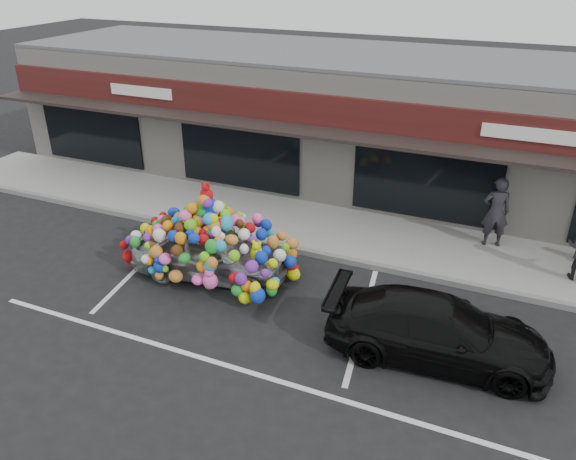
% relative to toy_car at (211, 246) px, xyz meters
% --- Properties ---
extents(ground, '(90.00, 90.00, 0.00)m').
position_rel_toy_car_xyz_m(ground, '(1.23, -0.58, -0.82)').
color(ground, black).
rests_on(ground, ground).
extents(shop_building, '(24.00, 7.20, 4.31)m').
position_rel_toy_car_xyz_m(shop_building, '(1.23, 7.86, 1.34)').
color(shop_building, beige).
rests_on(shop_building, ground).
extents(sidewalk, '(26.00, 3.00, 0.15)m').
position_rel_toy_car_xyz_m(sidewalk, '(1.23, 3.42, -0.75)').
color(sidewalk, gray).
rests_on(sidewalk, ground).
extents(kerb, '(26.00, 0.18, 0.16)m').
position_rel_toy_car_xyz_m(kerb, '(1.23, 1.92, -0.75)').
color(kerb, slate).
rests_on(kerb, ground).
extents(parking_stripe_left, '(0.73, 4.37, 0.01)m').
position_rel_toy_car_xyz_m(parking_stripe_left, '(-1.97, -0.38, -0.82)').
color(parking_stripe_left, silver).
rests_on(parking_stripe_left, ground).
extents(parking_stripe_mid, '(0.73, 4.37, 0.01)m').
position_rel_toy_car_xyz_m(parking_stripe_mid, '(4.03, -0.38, -0.82)').
color(parking_stripe_mid, silver).
rests_on(parking_stripe_mid, ground).
extents(lane_line, '(14.00, 0.12, 0.01)m').
position_rel_toy_car_xyz_m(lane_line, '(3.23, -2.88, -0.82)').
color(lane_line, silver).
rests_on(lane_line, ground).
extents(toy_car, '(2.84, 4.38, 2.42)m').
position_rel_toy_car_xyz_m(toy_car, '(0.00, 0.00, 0.00)').
color(toy_car, '#B2BABD').
rests_on(toy_car, ground).
extents(black_sedan, '(2.15, 4.53, 1.28)m').
position_rel_toy_car_xyz_m(black_sedan, '(5.69, -0.95, -0.18)').
color(black_sedan, black).
rests_on(black_sedan, ground).
extents(pedestrian_a, '(0.81, 0.64, 1.95)m').
position_rel_toy_car_xyz_m(pedestrian_a, '(6.26, 4.20, 0.30)').
color(pedestrian_a, black).
rests_on(pedestrian_a, sidewalk).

